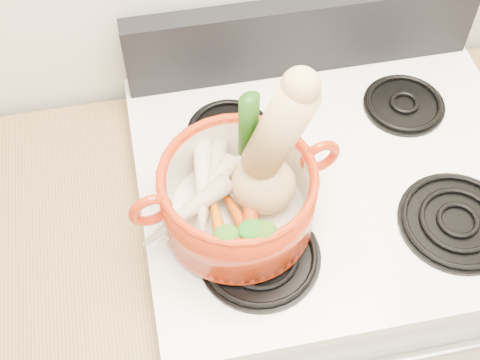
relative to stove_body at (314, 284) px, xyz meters
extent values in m
cube|color=silver|center=(0.00, 0.00, 0.00)|extent=(0.76, 0.65, 0.92)
cube|color=white|center=(0.00, 0.00, 0.47)|extent=(0.78, 0.67, 0.03)
cube|color=black|center=(0.00, 0.30, 0.58)|extent=(0.76, 0.05, 0.18)
cylinder|color=black|center=(-0.19, -0.16, 0.50)|extent=(0.22, 0.22, 0.02)
cylinder|color=black|center=(0.19, -0.16, 0.50)|extent=(0.22, 0.22, 0.02)
cylinder|color=black|center=(-0.19, 0.14, 0.50)|extent=(0.17, 0.17, 0.02)
cylinder|color=black|center=(0.19, 0.14, 0.50)|extent=(0.17, 0.17, 0.02)
cylinder|color=#A2250A|center=(-0.21, -0.08, 0.58)|extent=(0.32, 0.32, 0.14)
torus|color=#A2250A|center=(-0.37, -0.11, 0.62)|extent=(0.08, 0.03, 0.08)
torus|color=#A2250A|center=(-0.06, -0.05, 0.62)|extent=(0.08, 0.03, 0.08)
cylinder|color=beige|center=(-0.19, -0.03, 0.66)|extent=(0.05, 0.05, 0.25)
ellipsoid|color=tan|center=(-0.21, -0.01, 0.56)|extent=(0.10, 0.08, 0.04)
cone|color=beige|center=(-0.27, -0.05, 0.56)|extent=(0.13, 0.25, 0.07)
cone|color=beige|center=(-0.28, -0.06, 0.57)|extent=(0.18, 0.16, 0.06)
cone|color=beige|center=(-0.27, -0.04, 0.57)|extent=(0.08, 0.18, 0.05)
cone|color=beige|center=(-0.31, -0.09, 0.58)|extent=(0.19, 0.12, 0.06)
cone|color=beige|center=(-0.27, -0.04, 0.59)|extent=(0.08, 0.23, 0.06)
cone|color=#BA4909|center=(-0.22, -0.12, 0.56)|extent=(0.08, 0.18, 0.05)
cone|color=#C65909|center=(-0.26, -0.12, 0.56)|extent=(0.04, 0.16, 0.05)
cone|color=#BA3409|center=(-0.20, -0.10, 0.57)|extent=(0.07, 0.20, 0.05)
camera|label=1|loc=(-0.34, -0.73, 1.56)|focal=50.00mm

